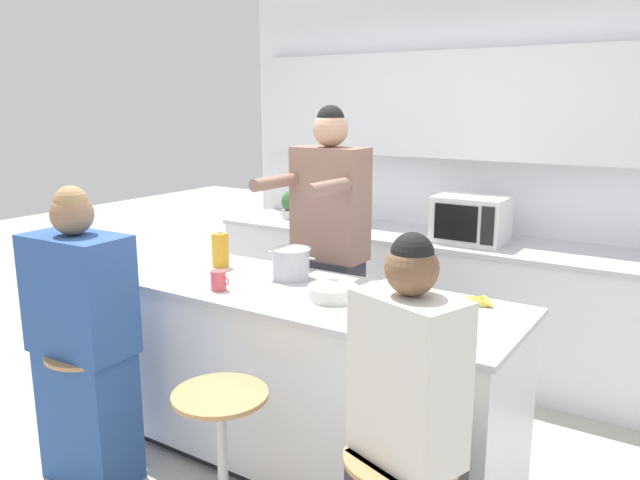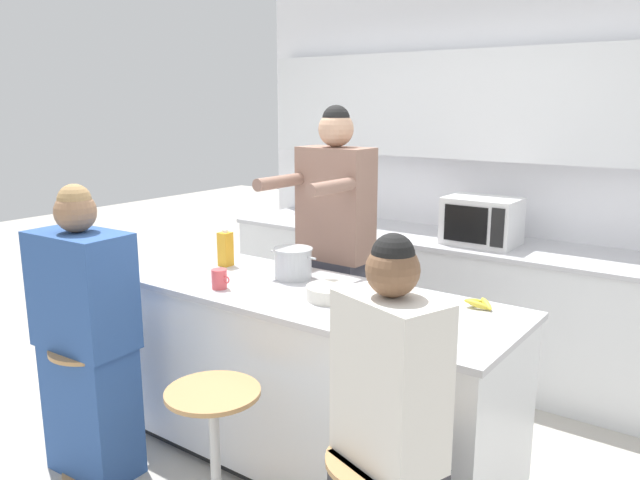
% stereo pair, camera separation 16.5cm
% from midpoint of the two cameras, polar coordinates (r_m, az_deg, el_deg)
% --- Properties ---
extents(ground_plane, '(16.00, 16.00, 0.00)m').
position_cam_midpoint_polar(ground_plane, '(3.46, -2.18, -19.69)').
color(ground_plane, '#B2ADA3').
extents(wall_back, '(3.67, 0.22, 2.70)m').
position_cam_midpoint_polar(wall_back, '(4.67, 11.69, 8.52)').
color(wall_back, white).
rests_on(wall_back, ground_plane).
extents(back_counter, '(3.41, 0.70, 0.92)m').
position_cam_midpoint_polar(back_counter, '(4.57, 9.55, -5.33)').
color(back_counter, silver).
rests_on(back_counter, ground_plane).
extents(kitchen_island, '(2.07, 0.77, 0.93)m').
position_cam_midpoint_polar(kitchen_island, '(3.24, -2.25, -12.62)').
color(kitchen_island, black).
rests_on(kitchen_island, ground_plane).
extents(bar_stool_leftmost, '(0.40, 0.40, 0.68)m').
position_cam_midpoint_polar(bar_stool_leftmost, '(3.38, -21.39, -13.98)').
color(bar_stool_leftmost, tan).
rests_on(bar_stool_leftmost, ground_plane).
extents(bar_stool_center, '(0.40, 0.40, 0.68)m').
position_cam_midpoint_polar(bar_stool_center, '(2.82, -10.68, -18.87)').
color(bar_stool_center, tan).
rests_on(bar_stool_center, ground_plane).
extents(person_cooking, '(0.44, 0.59, 1.83)m').
position_cam_midpoint_polar(person_cooking, '(3.67, -0.42, -2.20)').
color(person_cooking, '#383842').
rests_on(person_cooking, ground_plane).
extents(person_wrapped_blanket, '(0.51, 0.31, 1.48)m').
position_cam_midpoint_polar(person_wrapped_blanket, '(3.27, -22.18, -9.08)').
color(person_wrapped_blanket, '#2D5193').
rests_on(person_wrapped_blanket, ground_plane).
extents(person_seated_near, '(0.41, 0.36, 1.45)m').
position_cam_midpoint_polar(person_seated_near, '(2.23, 5.60, -19.50)').
color(person_seated_near, '#333338').
rests_on(person_seated_near, ground_plane).
extents(cooking_pot, '(0.30, 0.21, 0.16)m').
position_cam_midpoint_polar(cooking_pot, '(3.30, -4.10, -2.16)').
color(cooking_pot, '#B7BABC').
rests_on(cooking_pot, kitchen_island).
extents(fruit_bowl, '(0.24, 0.24, 0.07)m').
position_cam_midpoint_polar(fruit_bowl, '(2.96, -0.42, -4.83)').
color(fruit_bowl, silver).
rests_on(fruit_bowl, kitchen_island).
extents(mixing_bowl_steel, '(0.21, 0.21, 0.07)m').
position_cam_midpoint_polar(mixing_bowl_steel, '(2.77, 3.61, -5.97)').
color(mixing_bowl_steel, white).
rests_on(mixing_bowl_steel, kitchen_island).
extents(coffee_cup_near, '(0.11, 0.08, 0.10)m').
position_cam_midpoint_polar(coffee_cup_near, '(3.15, -10.74, -3.67)').
color(coffee_cup_near, '#DB4C51').
rests_on(coffee_cup_near, kitchen_island).
extents(banana_bunch, '(0.15, 0.11, 0.05)m').
position_cam_midpoint_polar(banana_bunch, '(2.95, 12.93, -5.44)').
color(banana_bunch, yellow).
rests_on(banana_bunch, kitchen_island).
extents(juice_carton, '(0.07, 0.07, 0.21)m').
position_cam_midpoint_polar(juice_carton, '(3.57, -10.40, -0.92)').
color(juice_carton, gold).
rests_on(juice_carton, kitchen_island).
extents(microwave, '(0.47, 0.34, 0.31)m').
position_cam_midpoint_polar(microwave, '(4.28, 12.55, 1.85)').
color(microwave, white).
rests_on(microwave, back_counter).
extents(potted_plant, '(0.17, 0.17, 0.23)m').
position_cam_midpoint_polar(potted_plant, '(5.05, -3.54, 3.23)').
color(potted_plant, beige).
rests_on(potted_plant, back_counter).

